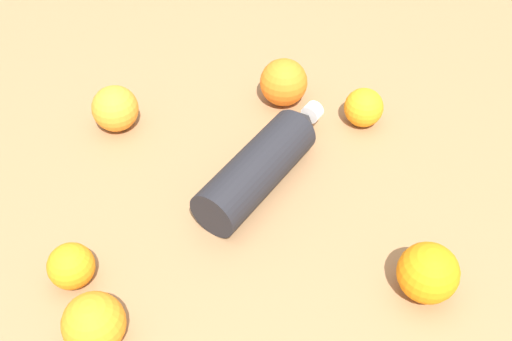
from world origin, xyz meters
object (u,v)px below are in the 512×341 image
Objects in this scene: orange_0 at (364,107)px; orange_3 at (94,323)px; water_bottle at (265,162)px; orange_1 at (71,266)px; orange_4 at (114,109)px; orange_5 at (428,273)px; orange_2 at (284,82)px.

orange_0 is 0.54m from orange_3.
orange_1 is (0.07, 0.30, -0.01)m from water_bottle.
water_bottle is 0.27m from orange_4.
orange_0 is 0.84× the size of orange_3.
orange_4 reaches higher than orange_1.
orange_4 is at bearing -44.18° from orange_3.
orange_0 is at bearing -42.74° from orange_5.
orange_5 is at bearing 137.26° from orange_0.
orange_3 is at bearing 87.79° from orange_0.
orange_5 reaches higher than water_bottle.
orange_5 is (-0.35, -0.28, 0.01)m from orange_1.
orange_5 is (-0.24, 0.22, 0.01)m from orange_0.
orange_4 is at bearing -51.35° from orange_1.
orange_1 is 0.45m from orange_5.
orange_0 is 0.80× the size of orange_2.
orange_3 reaches higher than water_bottle.
orange_3 is at bearing 177.69° from water_bottle.
orange_5 is (-0.37, 0.18, -0.00)m from orange_2.
orange_1 is 0.81× the size of orange_4.
orange_0 is at bearing -16.86° from water_bottle.
orange_2 is at bearing -126.11° from orange_4.
orange_0 is 0.82× the size of orange_5.
water_bottle is 3.58× the size of orange_5.
orange_2 reaches higher than orange_4.
orange_0 is 0.85× the size of orange_4.
water_bottle is at bearing 119.91° from orange_2.
orange_1 is 0.76× the size of orange_2.
orange_0 is 0.51m from orange_1.
orange_1 is at bearing 77.43° from orange_0.
orange_3 is 0.39m from orange_4.
orange_3 is (-0.11, 0.50, -0.00)m from orange_2.
orange_5 reaches higher than orange_1.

